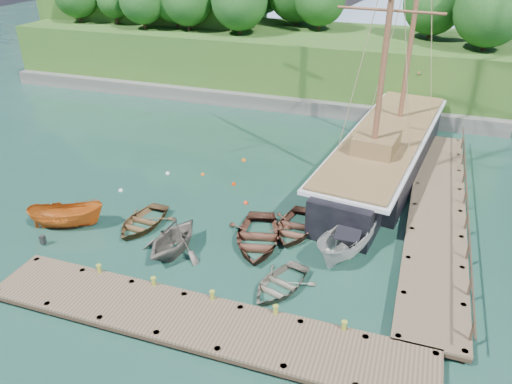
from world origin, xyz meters
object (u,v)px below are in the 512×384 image
rowboat_1 (174,252)px  rowboat_3 (279,289)px  rowboat_0 (143,226)px  motorboat_orange (69,227)px  rowboat_2 (257,243)px  cabin_boat_white (346,256)px  rowboat_4 (295,231)px  schooner (385,155)px

rowboat_1 → rowboat_3: size_ratio=1.07×
rowboat_0 → motorboat_orange: size_ratio=0.94×
rowboat_0 → rowboat_2: bearing=7.8°
rowboat_0 → rowboat_3: (9.23, -2.84, 0.00)m
cabin_boat_white → rowboat_4: bearing=175.4°
rowboat_0 → cabin_boat_white: cabin_boat_white is taller
rowboat_2 → motorboat_orange: size_ratio=1.18×
rowboat_2 → rowboat_4: rowboat_2 is taller
rowboat_3 → motorboat_orange: size_ratio=0.87×
rowboat_0 → schooner: schooner is taller
rowboat_2 → rowboat_1: bearing=-163.6°
rowboat_3 → rowboat_4: size_ratio=0.87×
rowboat_4 → cabin_boat_white: (3.22, -1.41, 0.00)m
rowboat_4 → cabin_boat_white: bearing=-22.6°
rowboat_3 → rowboat_0: bearing=-179.7°
rowboat_0 → motorboat_orange: (-4.06, -1.48, 0.00)m
rowboat_2 → schooner: (5.50, 12.01, 1.15)m
rowboat_3 → motorboat_orange: 13.36m
rowboat_2 → rowboat_4: (1.63, 1.87, 0.00)m
rowboat_2 → cabin_boat_white: bearing=-8.0°
rowboat_4 → schooner: bearing=70.2°
motorboat_orange → schooner: bearing=-71.6°
rowboat_0 → schooner: (12.46, 12.51, 1.15)m
rowboat_0 → motorboat_orange: bearing=-156.2°
rowboat_0 → rowboat_1: 3.47m
rowboat_4 → rowboat_0: bearing=-163.6°
motorboat_orange → rowboat_1: bearing=-114.3°
motorboat_orange → rowboat_0: bearing=-91.8°
rowboat_1 → motorboat_orange: 7.04m
rowboat_0 → rowboat_2: size_ratio=0.80×
rowboat_0 → rowboat_2: rowboat_2 is taller
cabin_boat_white → rowboat_3: bearing=-105.2°
rowboat_0 → rowboat_3: 9.66m
rowboat_3 → cabin_boat_white: bearing=73.2°
rowboat_3 → cabin_boat_white: 4.59m
cabin_boat_white → rowboat_1: bearing=-143.8°
rowboat_3 → motorboat_orange: (-13.29, 1.36, 0.00)m
rowboat_1 → motorboat_orange: bearing=-176.6°
rowboat_2 → motorboat_orange: (-11.02, -1.97, 0.00)m
rowboat_3 → schooner: 15.73m
cabin_boat_white → schooner: schooner is taller
rowboat_2 → rowboat_4: bearing=35.5°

